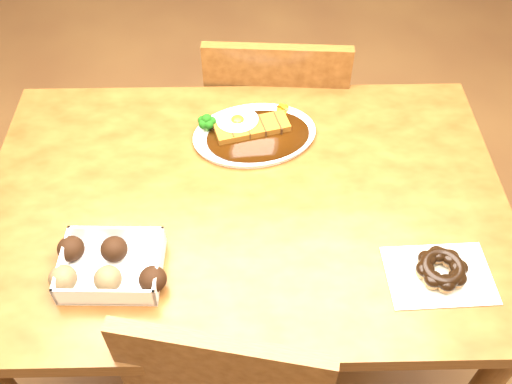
{
  "coord_description": "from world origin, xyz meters",
  "views": [
    {
      "loc": [
        0.01,
        -0.84,
        1.75
      ],
      "look_at": [
        0.03,
        -0.04,
        0.81
      ],
      "focal_mm": 40.0,
      "sensor_mm": 36.0,
      "label": 1
    }
  ],
  "objects_px": {
    "donut_box": "(108,265)",
    "pon_de_ring": "(441,270)",
    "table": "(245,224)",
    "chair_far": "(275,125)",
    "katsu_curry_plate": "(252,132)"
  },
  "relations": [
    {
      "from": "donut_box",
      "to": "table",
      "type": "bearing_deg",
      "value": 35.66
    },
    {
      "from": "table",
      "to": "donut_box",
      "type": "xyz_separation_m",
      "value": [
        -0.28,
        -0.2,
        0.13
      ]
    },
    {
      "from": "table",
      "to": "pon_de_ring",
      "type": "height_order",
      "value": "pon_de_ring"
    },
    {
      "from": "donut_box",
      "to": "pon_de_ring",
      "type": "relative_size",
      "value": 1.06
    },
    {
      "from": "table",
      "to": "katsu_curry_plate",
      "type": "xyz_separation_m",
      "value": [
        0.02,
        0.2,
        0.11
      ]
    },
    {
      "from": "table",
      "to": "chair_far",
      "type": "relative_size",
      "value": 1.38
    },
    {
      "from": "chair_far",
      "to": "donut_box",
      "type": "height_order",
      "value": "chair_far"
    },
    {
      "from": "chair_far",
      "to": "donut_box",
      "type": "distance_m",
      "value": 0.88
    },
    {
      "from": "table",
      "to": "pon_de_ring",
      "type": "relative_size",
      "value": 5.44
    },
    {
      "from": "chair_far",
      "to": "pon_de_ring",
      "type": "relative_size",
      "value": 3.95
    },
    {
      "from": "table",
      "to": "pon_de_ring",
      "type": "bearing_deg",
      "value": -28.7
    },
    {
      "from": "chair_far",
      "to": "katsu_curry_plate",
      "type": "xyz_separation_m",
      "value": [
        -0.08,
        -0.33,
        0.29
      ]
    },
    {
      "from": "donut_box",
      "to": "chair_far",
      "type": "bearing_deg",
      "value": 62.91
    },
    {
      "from": "chair_far",
      "to": "pon_de_ring",
      "type": "bearing_deg",
      "value": 115.64
    },
    {
      "from": "table",
      "to": "katsu_curry_plate",
      "type": "distance_m",
      "value": 0.23
    }
  ]
}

